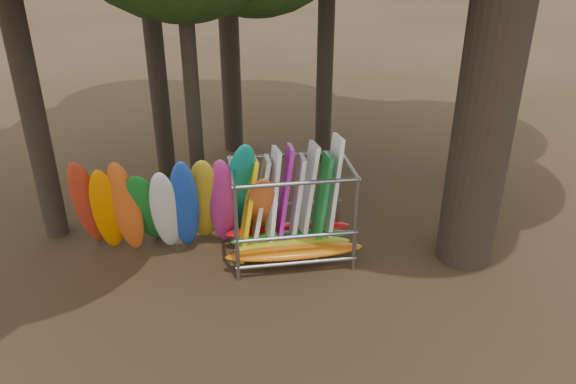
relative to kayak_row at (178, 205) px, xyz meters
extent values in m
plane|color=#47331E|center=(1.98, -1.49, -1.27)|extent=(120.00, 120.00, 0.00)
cylinder|color=black|center=(0.45, 1.95, 3.28)|extent=(0.36, 0.36, 9.10)
ellipsoid|color=#B4301A|center=(-1.92, 0.13, 0.08)|extent=(0.69, 1.85, 2.85)
ellipsoid|color=orange|center=(-1.51, -0.04, -0.01)|extent=(0.76, 1.62, 2.66)
ellipsoid|color=#D5551A|center=(-1.10, -0.10, 0.05)|extent=(0.69, 1.38, 2.77)
ellipsoid|color=#177626|center=(-0.68, 0.08, -0.10)|extent=(0.91, 1.83, 2.50)
ellipsoid|color=silver|center=(-0.27, -0.20, -0.04)|extent=(0.63, 1.52, 2.58)
ellipsoid|color=#173FA5|center=(0.14, -0.21, 0.06)|extent=(0.68, 1.57, 2.80)
ellipsoid|color=#AA8D1D|center=(0.56, 0.15, -0.03)|extent=(0.78, 1.52, 2.63)
ellipsoid|color=#A2246C|center=(0.97, 0.06, -0.05)|extent=(0.69, 1.15, 2.55)
ellipsoid|color=#0D7F6E|center=(1.38, 0.15, 0.16)|extent=(0.92, 1.90, 3.01)
ellipsoid|color=#C75323|center=(1.79, -0.15, -0.18)|extent=(0.66, 1.75, 2.36)
ellipsoid|color=orange|center=(2.44, -0.95, -0.85)|extent=(3.04, 0.55, 0.24)
ellipsoid|color=#B3BD19|center=(2.44, -0.67, -0.85)|extent=(2.61, 0.55, 0.24)
ellipsoid|color=#1C6917|center=(2.44, -0.33, -0.85)|extent=(2.72, 0.55, 0.24)
ellipsoid|color=red|center=(2.44, 0.03, -0.85)|extent=(2.95, 0.55, 0.24)
cube|color=#E0B30B|center=(1.50, -0.29, -0.10)|extent=(0.52, 0.77, 2.36)
cube|color=silver|center=(1.76, -0.17, -0.12)|extent=(0.53, 0.75, 2.33)
cube|color=silver|center=(2.03, -0.29, -0.01)|extent=(0.41, 0.80, 2.56)
cube|color=#A81CA5|center=(2.30, -0.19, 0.00)|extent=(0.46, 0.77, 2.57)
cube|color=silver|center=(2.57, -0.30, -0.11)|extent=(0.43, 0.75, 2.36)
cube|color=silver|center=(2.84, -0.13, 0.00)|extent=(0.52, 0.81, 2.57)
cube|color=#1B7933|center=(3.11, -0.36, -0.09)|extent=(0.47, 0.79, 2.39)
cube|color=white|center=(3.37, -0.22, 0.09)|extent=(0.45, 0.82, 2.74)
camera|label=1|loc=(0.69, -11.13, 5.71)|focal=35.00mm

